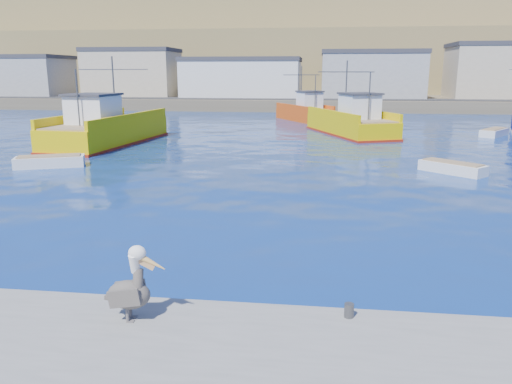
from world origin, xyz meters
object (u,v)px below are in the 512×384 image
skiff_left (50,162)px  skiff_mid (452,169)px  pelican (131,288)px  trawler_yellow_a (106,129)px  boat_orange (305,111)px  trawler_yellow_b (351,123)px  skiff_far (494,133)px

skiff_left → skiff_mid: skiff_left is taller
skiff_left → pelican: (12.01, -18.25, 0.92)m
trawler_yellow_a → boat_orange: (14.72, 21.37, -0.08)m
trawler_yellow_b → skiff_far: bearing=2.1°
skiff_mid → skiff_far: bearing=66.0°
trawler_yellow_a → trawler_yellow_b: trawler_yellow_a is taller
trawler_yellow_a → skiff_mid: trawler_yellow_a is taller
boat_orange → skiff_mid: size_ratio=2.73×
skiff_left → skiff_far: (30.89, 18.66, -0.00)m
trawler_yellow_a → skiff_far: 32.82m
skiff_mid → pelican: bearing=-119.8°
boat_orange → pelican: (-2.04, -49.33, 0.13)m
pelican → boat_orange: bearing=87.6°
trawler_yellow_a → trawler_yellow_b: bearing=23.9°
trawler_yellow_b → pelican: (-6.54, -36.46, 0.13)m
trawler_yellow_a → boat_orange: size_ratio=1.43×
trawler_yellow_b → boat_orange: size_ratio=1.30×
boat_orange → skiff_mid: (9.02, -30.01, -0.81)m
skiff_mid → skiff_far: 19.25m
trawler_yellow_a → trawler_yellow_b: 21.02m
boat_orange → skiff_far: size_ratio=2.42×
trawler_yellow_b → skiff_mid: bearing=-75.2°
trawler_yellow_a → skiff_mid: 25.28m
skiff_far → pelican: pelican is taller
trawler_yellow_b → skiff_far: 12.38m
trawler_yellow_a → skiff_left: trawler_yellow_a is taller
trawler_yellow_b → skiff_left: size_ratio=2.98×
skiff_far → trawler_yellow_a: bearing=-164.2°
skiff_mid → pelican: size_ratio=2.13×
skiff_left → pelican: size_ratio=2.54×
boat_orange → skiff_left: boat_orange is taller
trawler_yellow_b → trawler_yellow_a: bearing=-156.1°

